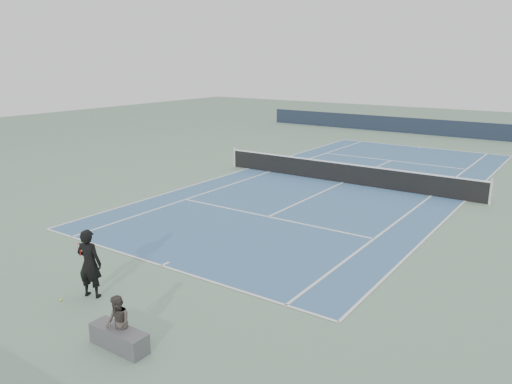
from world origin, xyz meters
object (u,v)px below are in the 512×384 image
Objects in this scene: tennis_net at (343,172)px; spectator_bench at (119,330)px; tennis_ball at (61,300)px; tennis_player at (89,263)px.

spectator_bench reaches higher than tennis_net.
tennis_ball is at bearing 168.96° from spectator_bench.
tennis_net is at bearing 89.70° from tennis_player.
tennis_player is at bearing 154.06° from spectator_bench.
tennis_net is 195.43× the size of tennis_ball.
tennis_ball is (-0.47, -14.78, -0.47)m from tennis_net.
spectator_bench is (2.35, -1.14, -0.47)m from tennis_player.
tennis_net is 15.49m from spectator_bench.
tennis_player reaches higher than tennis_ball.
tennis_player is 1.11m from tennis_ball.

